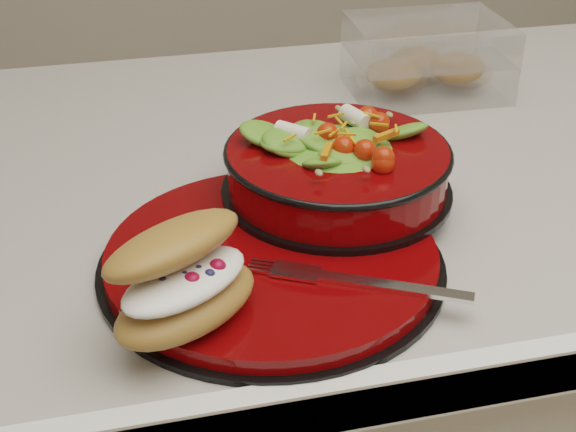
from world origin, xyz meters
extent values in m
cube|color=silver|center=(0.00, 0.00, 0.43)|extent=(1.16, 0.66, 0.86)
cube|color=#A3A096|center=(0.00, 0.00, 0.88)|extent=(1.24, 0.74, 0.04)
cylinder|color=black|center=(-0.28, -0.20, 0.90)|extent=(0.31, 0.31, 0.01)
cylinder|color=#610303|center=(-0.28, -0.20, 0.91)|extent=(0.30, 0.30, 0.01)
torus|color=black|center=(-0.27, -0.21, 0.92)|extent=(0.17, 0.17, 0.01)
cylinder|color=black|center=(-0.19, -0.12, 0.92)|extent=(0.23, 0.23, 0.01)
cylinder|color=#610303|center=(-0.19, -0.12, 0.95)|extent=(0.22, 0.22, 0.04)
torus|color=black|center=(-0.19, -0.12, 0.97)|extent=(0.22, 0.22, 0.01)
ellipsoid|color=#4C7F23|center=(-0.19, -0.12, 0.96)|extent=(0.18, 0.18, 0.07)
sphere|color=red|center=(-0.15, -0.12, 1.00)|extent=(0.02, 0.02, 0.02)
sphere|color=red|center=(-0.17, -0.08, 1.00)|extent=(0.02, 0.02, 0.02)
sphere|color=red|center=(-0.20, -0.07, 1.00)|extent=(0.02, 0.02, 0.02)
sphere|color=red|center=(-0.23, -0.10, 1.00)|extent=(0.02, 0.02, 0.02)
sphere|color=red|center=(-0.23, -0.14, 1.00)|extent=(0.02, 0.02, 0.02)
sphere|color=red|center=(-0.20, -0.16, 1.00)|extent=(0.02, 0.02, 0.02)
sphere|color=red|center=(-0.17, -0.15, 1.00)|extent=(0.02, 0.02, 0.02)
cylinder|color=silver|center=(-0.16, -0.08, 1.00)|extent=(0.03, 0.04, 0.02)
cylinder|color=silver|center=(-0.23, -0.10, 1.00)|extent=(0.04, 0.03, 0.02)
cube|color=orange|center=(-0.21, -0.15, 1.01)|extent=(0.03, 0.03, 0.01)
cube|color=orange|center=(-0.15, -0.13, 1.01)|extent=(0.03, 0.02, 0.01)
ellipsoid|color=#A46D32|center=(-0.36, -0.29, 0.94)|extent=(0.15, 0.13, 0.04)
ellipsoid|color=white|center=(-0.36, -0.29, 0.96)|extent=(0.13, 0.11, 0.02)
ellipsoid|color=#A46D32|center=(-0.36, -0.27, 0.98)|extent=(0.14, 0.12, 0.03)
sphere|color=#A60B26|center=(-0.38, -0.29, 0.97)|extent=(0.01, 0.01, 0.01)
sphere|color=#A60B26|center=(-0.36, -0.30, 0.97)|extent=(0.01, 0.01, 0.01)
sphere|color=#A60B26|center=(-0.34, -0.28, 0.97)|extent=(0.01, 0.01, 0.01)
sphere|color=#191947|center=(-0.37, -0.28, 0.97)|extent=(0.01, 0.01, 0.01)
sphere|color=#191947|center=(-0.35, -0.28, 0.97)|extent=(0.01, 0.01, 0.01)
sphere|color=#191947|center=(-0.36, -0.29, 0.97)|extent=(0.01, 0.01, 0.01)
sphere|color=#191947|center=(-0.34, -0.29, 0.97)|extent=(0.01, 0.01, 0.01)
sphere|color=#191947|center=(-0.38, -0.29, 0.97)|extent=(0.01, 0.01, 0.01)
cube|color=silver|center=(-0.19, -0.28, 0.92)|extent=(0.12, 0.07, 0.00)
cube|color=silver|center=(-0.27, -0.24, 0.92)|extent=(0.05, 0.04, 0.00)
cube|color=white|center=(0.01, 0.16, 0.93)|extent=(0.20, 0.15, 0.05)
cube|color=white|center=(0.01, 0.16, 0.97)|extent=(0.20, 0.15, 0.04)
ellipsoid|color=#A46D32|center=(-0.04, 0.16, 0.93)|extent=(0.08, 0.06, 0.04)
ellipsoid|color=#A46D32|center=(0.05, 0.16, 0.93)|extent=(0.08, 0.06, 0.04)
ellipsoid|color=#A46D32|center=(0.01, 0.19, 0.93)|extent=(0.08, 0.06, 0.04)
camera|label=1|loc=(-0.40, -0.78, 1.32)|focal=50.00mm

